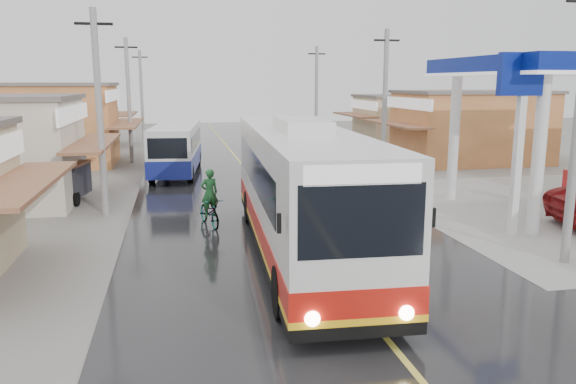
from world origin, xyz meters
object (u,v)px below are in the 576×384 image
at_px(tricycle_near, 68,180).
at_px(second_bus, 176,148).
at_px(cyclist, 210,207).
at_px(coach_bus, 301,191).

bearing_deg(tricycle_near, second_bus, 64.91).
distance_m(second_bus, tricycle_near, 8.27).
xyz_separation_m(second_bus, cyclist, (1.11, -12.30, -0.81)).
bearing_deg(coach_bus, cyclist, 125.24).
relative_size(second_bus, cyclist, 4.00).
xyz_separation_m(cyclist, tricycle_near, (-5.86, 5.55, 0.29)).
xyz_separation_m(coach_bus, tricycle_near, (-8.40, 9.55, -1.00)).
bearing_deg(second_bus, tricycle_near, -119.11).
bearing_deg(tricycle_near, cyclist, -33.39).
height_order(second_bus, cyclist, second_bus).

